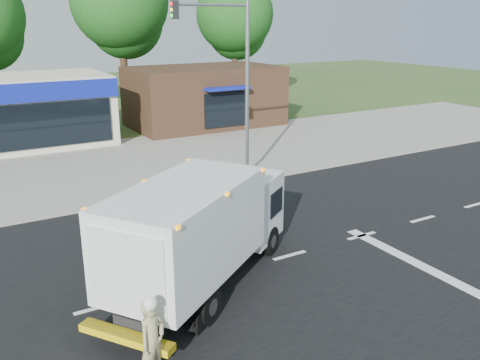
# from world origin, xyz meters

# --- Properties ---
(ground) EXTENTS (120.00, 120.00, 0.00)m
(ground) POSITION_xyz_m (0.00, 0.00, 0.00)
(ground) COLOR #385123
(ground) RESTS_ON ground
(road_asphalt) EXTENTS (60.00, 14.00, 0.02)m
(road_asphalt) POSITION_xyz_m (0.00, 0.00, 0.00)
(road_asphalt) COLOR black
(road_asphalt) RESTS_ON ground
(sidewalk) EXTENTS (60.00, 2.40, 0.12)m
(sidewalk) POSITION_xyz_m (0.00, 8.20, 0.06)
(sidewalk) COLOR gray
(sidewalk) RESTS_ON ground
(parking_apron) EXTENTS (60.00, 9.00, 0.02)m
(parking_apron) POSITION_xyz_m (0.00, 14.00, 0.01)
(parking_apron) COLOR gray
(parking_apron) RESTS_ON ground
(lane_markings) EXTENTS (55.20, 7.00, 0.01)m
(lane_markings) POSITION_xyz_m (1.35, -1.35, 0.02)
(lane_markings) COLOR silver
(lane_markings) RESTS_ON road_asphalt
(ems_box_truck) EXTENTS (7.10, 5.90, 3.16)m
(ems_box_truck) POSITION_xyz_m (-3.21, -0.37, 1.82)
(ems_box_truck) COLOR black
(ems_box_truck) RESTS_ON ground
(emergency_worker) EXTENTS (0.77, 0.67, 1.88)m
(emergency_worker) POSITION_xyz_m (-5.70, -3.23, 0.92)
(emergency_worker) COLOR tan
(emergency_worker) RESTS_ON ground
(brown_storefront) EXTENTS (10.00, 6.70, 4.00)m
(brown_storefront) POSITION_xyz_m (7.00, 19.98, 2.00)
(brown_storefront) COLOR #382316
(brown_storefront) RESTS_ON ground
(traffic_signal_pole) EXTENTS (3.51, 0.25, 8.00)m
(traffic_signal_pole) POSITION_xyz_m (2.35, 7.60, 4.92)
(traffic_signal_pole) COLOR gray
(traffic_signal_pole) RESTS_ON ground
(background_trees) EXTENTS (36.77, 7.39, 12.10)m
(background_trees) POSITION_xyz_m (-0.85, 28.16, 7.38)
(background_trees) COLOR #332114
(background_trees) RESTS_ON ground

